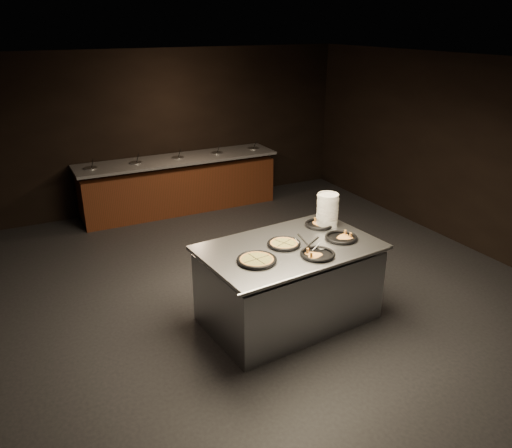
% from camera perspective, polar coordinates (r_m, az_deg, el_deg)
% --- Properties ---
extents(room, '(7.02, 8.02, 2.92)m').
position_cam_1_polar(room, '(6.05, 1.83, 4.00)').
color(room, black).
rests_on(room, ground).
extents(salad_bar, '(3.70, 0.83, 1.18)m').
position_cam_1_polar(salad_bar, '(9.48, -8.69, 4.14)').
color(salad_bar, '#4D1F12').
rests_on(salad_bar, ground).
extents(serving_counter, '(2.11, 1.46, 0.96)m').
position_cam_1_polar(serving_counter, '(5.92, 3.75, -6.94)').
color(serving_counter, '#BBBDC3').
rests_on(serving_counter, ground).
extents(plate_stack, '(0.26, 0.26, 0.41)m').
position_cam_1_polar(plate_stack, '(6.24, 8.16, 1.61)').
color(plate_stack, silver).
rests_on(plate_stack, serving_counter).
extents(pan_veggie_whole, '(0.43, 0.43, 0.04)m').
position_cam_1_polar(pan_veggie_whole, '(5.31, 0.07, -4.12)').
color(pan_veggie_whole, black).
rests_on(pan_veggie_whole, serving_counter).
extents(pan_cheese_whole, '(0.38, 0.38, 0.04)m').
position_cam_1_polar(pan_cheese_whole, '(5.69, 3.21, -2.26)').
color(pan_cheese_whole, black).
rests_on(pan_cheese_whole, serving_counter).
extents(pan_cheese_slices_a, '(0.36, 0.36, 0.04)m').
position_cam_1_polar(pan_cheese_slices_a, '(6.27, 7.22, -0.04)').
color(pan_cheese_slices_a, black).
rests_on(pan_cheese_slices_a, serving_counter).
extents(pan_cheese_slices_b, '(0.38, 0.38, 0.04)m').
position_cam_1_polar(pan_cheese_slices_b, '(5.48, 7.07, -3.43)').
color(pan_cheese_slices_b, black).
rests_on(pan_cheese_slices_b, serving_counter).
extents(pan_veggie_slices, '(0.38, 0.38, 0.04)m').
position_cam_1_polar(pan_veggie_slices, '(5.93, 9.71, -1.53)').
color(pan_veggie_slices, black).
rests_on(pan_veggie_slices, serving_counter).
extents(server_left, '(0.15, 0.28, 0.14)m').
position_cam_1_polar(server_left, '(5.66, 5.06, -1.95)').
color(server_left, '#BBBDC3').
rests_on(server_left, serving_counter).
extents(server_right, '(0.34, 0.10, 0.16)m').
position_cam_1_polar(server_right, '(5.54, 6.64, -2.38)').
color(server_right, '#BBBDC3').
rests_on(server_right, serving_counter).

